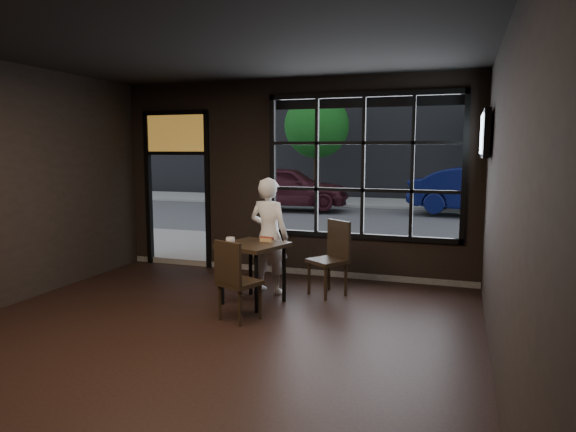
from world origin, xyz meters
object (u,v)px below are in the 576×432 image
(man, at_px, (269,236))
(navy_car, at_px, (483,191))
(chair_near, at_px, (240,280))
(cafe_table, at_px, (253,273))

(man, bearing_deg, navy_car, -97.12)
(chair_near, height_order, man, man)
(chair_near, bearing_deg, cafe_table, -58.94)
(cafe_table, distance_m, man, 0.70)
(chair_near, relative_size, navy_car, 0.23)
(man, relative_size, navy_car, 0.39)
(cafe_table, xyz_separation_m, chair_near, (0.11, -0.69, 0.08))
(chair_near, distance_m, man, 1.30)
(man, bearing_deg, cafe_table, 99.41)
(navy_car, bearing_deg, chair_near, 172.79)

